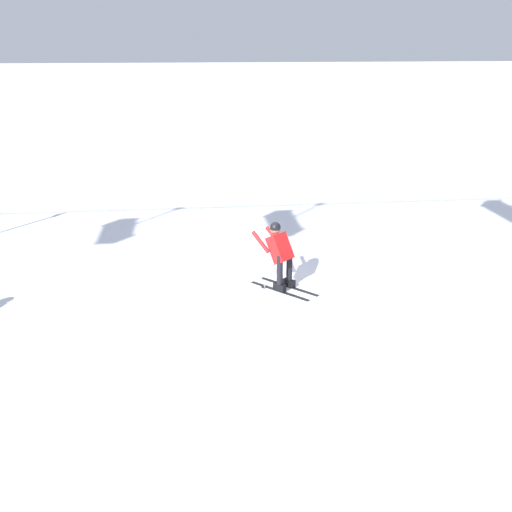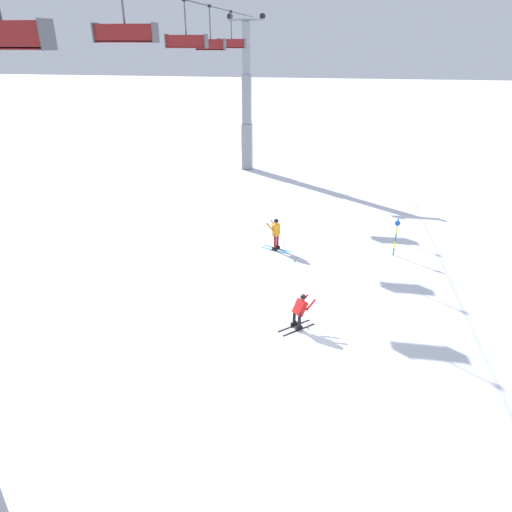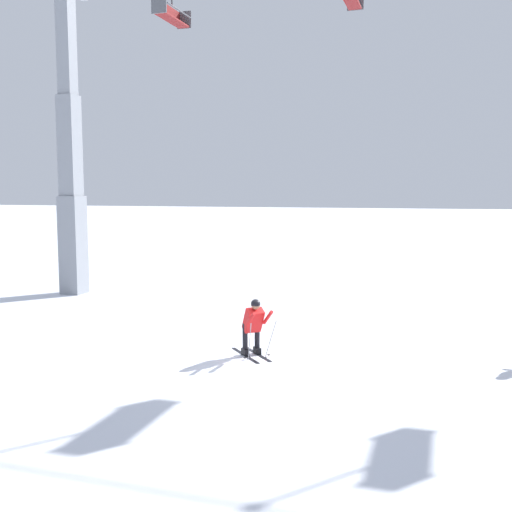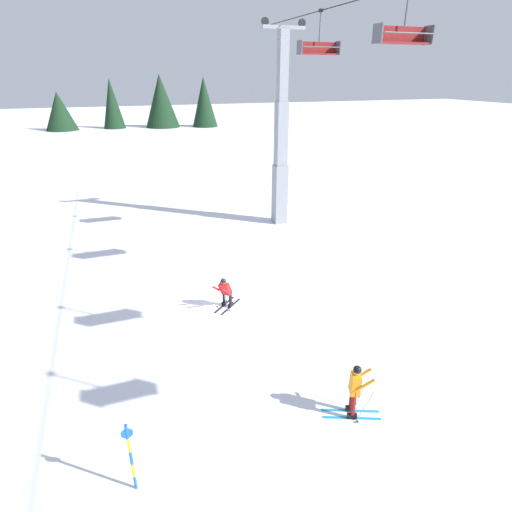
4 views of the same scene
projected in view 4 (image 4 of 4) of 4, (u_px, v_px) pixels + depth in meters
ground_plane at (229, 315)px, 17.42m from camera, size 260.00×260.00×0.00m
skier_carving_main at (225, 290)px, 17.63m from camera, size 1.44×1.51×1.59m
lift_tower_near at (281, 147)px, 26.29m from camera, size 0.83×2.73×12.26m
chairlift_seat_nearest at (318, 48)px, 20.28m from camera, size 0.61×2.14×1.97m
chairlift_seat_second at (402, 35)px, 14.69m from camera, size 0.61×2.22×1.86m
trail_marker_pole at (131, 455)px, 9.68m from camera, size 0.07×0.28×2.08m
skier_distant_uphill at (355, 387)px, 11.89m from camera, size 1.00×1.75×1.82m
tree_line_ridge at (142, 104)px, 76.23m from camera, size 8.02×30.83×9.41m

